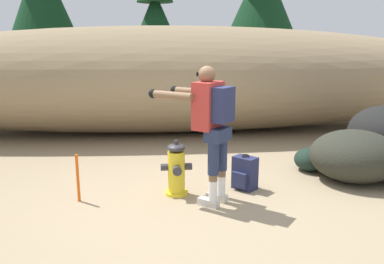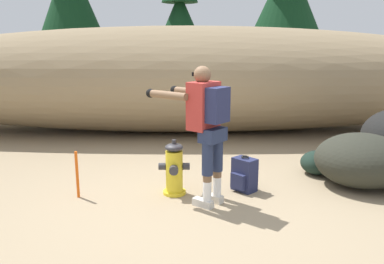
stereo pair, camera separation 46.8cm
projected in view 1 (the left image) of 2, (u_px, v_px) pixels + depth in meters
ground_plane at (194, 204)px, 4.84m from camera, size 56.00×56.00×0.04m
dirt_embankment at (173, 79)px, 8.63m from camera, size 15.07×3.20×2.27m
fire_hydrant at (176, 170)px, 5.03m from camera, size 0.40×0.35×0.72m
utility_worker at (210, 118)px, 4.62m from camera, size 0.99×0.92×1.65m
spare_backpack at (245, 173)px, 5.25m from camera, size 0.36×0.36×0.47m
boulder_mid at (355, 156)px, 5.54m from camera, size 1.41×1.33×0.72m
boulder_outlier at (311, 159)px, 6.03m from camera, size 0.70×0.71×0.35m
pine_tree_left at (155, 12)px, 14.03m from camera, size 2.00×2.00×5.19m
survey_stake at (78, 178)px, 4.81m from camera, size 0.04×0.04×0.60m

